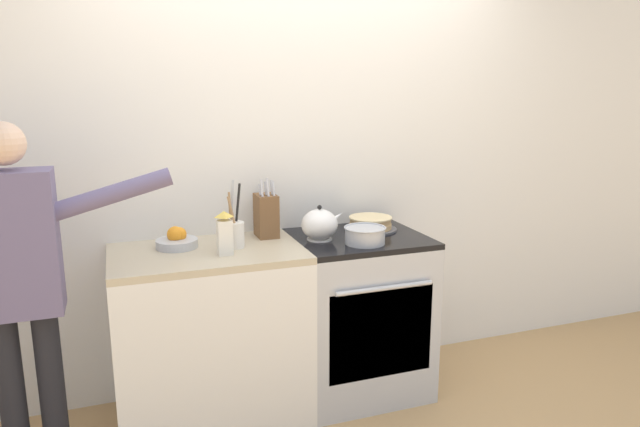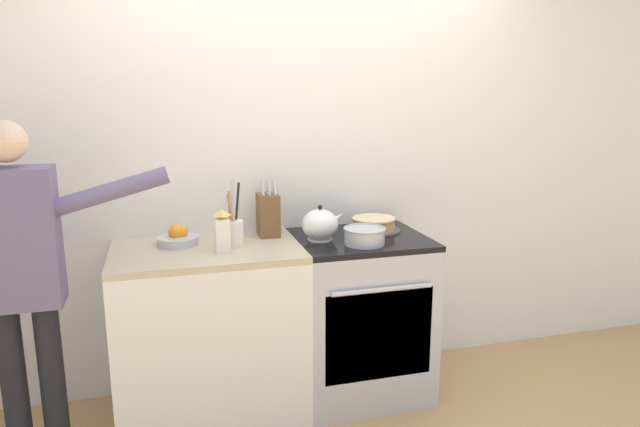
% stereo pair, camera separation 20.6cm
% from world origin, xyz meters
% --- Properties ---
extents(ground_plane, '(16.00, 16.00, 0.00)m').
position_xyz_m(ground_plane, '(0.00, 0.00, 0.00)').
color(ground_plane, tan).
extents(wall_back, '(8.00, 0.04, 2.60)m').
position_xyz_m(wall_back, '(0.00, 0.63, 1.30)').
color(wall_back, silver).
rests_on(wall_back, ground_plane).
extents(counter_cabinet, '(0.95, 0.61, 0.90)m').
position_xyz_m(counter_cabinet, '(-0.59, 0.31, 0.45)').
color(counter_cabinet, white).
rests_on(counter_cabinet, ground_plane).
extents(stove_range, '(0.70, 0.64, 0.90)m').
position_xyz_m(stove_range, '(0.24, 0.30, 0.45)').
color(stove_range, '#B7BABF').
rests_on(stove_range, ground_plane).
extents(layer_cake, '(0.30, 0.30, 0.08)m').
position_xyz_m(layer_cake, '(0.35, 0.41, 0.94)').
color(layer_cake, '#4C4C51').
rests_on(layer_cake, stove_range).
extents(tea_kettle, '(0.24, 0.19, 0.19)m').
position_xyz_m(tea_kettle, '(0.01, 0.31, 0.99)').
color(tea_kettle, white).
rests_on(tea_kettle, stove_range).
extents(mixing_bowl, '(0.22, 0.22, 0.09)m').
position_xyz_m(mixing_bowl, '(0.20, 0.15, 0.95)').
color(mixing_bowl, '#B7BABF').
rests_on(mixing_bowl, stove_range).
extents(knife_block, '(0.11, 0.15, 0.33)m').
position_xyz_m(knife_block, '(-0.24, 0.47, 1.02)').
color(knife_block, brown).
rests_on(knife_block, counter_cabinet).
extents(utensil_crock, '(0.10, 0.10, 0.34)m').
position_xyz_m(utensil_crock, '(-0.45, 0.31, 0.98)').
color(utensil_crock, silver).
rests_on(utensil_crock, counter_cabinet).
extents(fruit_bowl, '(0.21, 0.21, 0.11)m').
position_xyz_m(fruit_bowl, '(-0.72, 0.41, 0.94)').
color(fruit_bowl, '#B7BABF').
rests_on(fruit_bowl, counter_cabinet).
extents(milk_carton, '(0.07, 0.07, 0.22)m').
position_xyz_m(milk_carton, '(-0.52, 0.21, 1.01)').
color(milk_carton, white).
rests_on(milk_carton, counter_cabinet).
extents(person_baker, '(0.91, 0.20, 1.56)m').
position_xyz_m(person_baker, '(-1.40, 0.14, 0.93)').
color(person_baker, black).
rests_on(person_baker, ground_plane).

